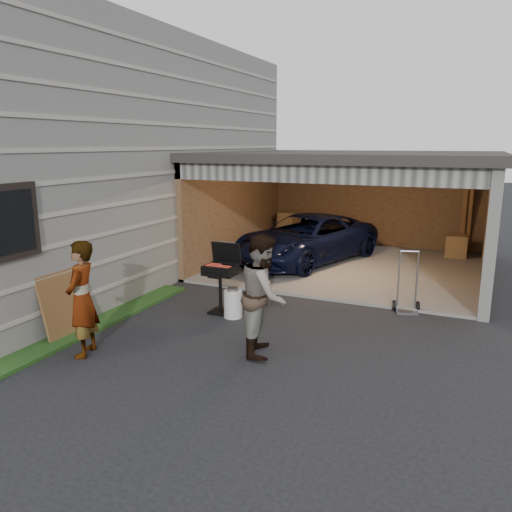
# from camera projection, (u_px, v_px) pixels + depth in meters

# --- Properties ---
(ground) EXTENTS (80.00, 80.00, 0.00)m
(ground) POSITION_uv_depth(u_px,v_px,m) (193.00, 359.00, 7.33)
(ground) COLOR black
(ground) RESTS_ON ground
(house) EXTENTS (7.00, 11.00, 5.50)m
(house) POSITION_uv_depth(u_px,v_px,m) (68.00, 158.00, 12.68)
(house) COLOR #474744
(house) RESTS_ON ground
(groundcover_strip) EXTENTS (0.50, 8.00, 0.06)m
(groundcover_strip) POSITION_uv_depth(u_px,v_px,m) (26.00, 357.00, 7.33)
(groundcover_strip) COLOR #193814
(groundcover_strip) RESTS_ON ground
(garage) EXTENTS (6.80, 6.30, 2.90)m
(garage) POSITION_uv_depth(u_px,v_px,m) (356.00, 193.00, 12.67)
(garage) COLOR #605E59
(garage) RESTS_ON ground
(minivan) EXTENTS (3.33, 4.84, 1.23)m
(minivan) POSITION_uv_depth(u_px,v_px,m) (306.00, 241.00, 13.06)
(minivan) COLOR black
(minivan) RESTS_ON ground
(woman) EXTENTS (0.61, 0.74, 1.74)m
(woman) POSITION_uv_depth(u_px,v_px,m) (82.00, 299.00, 7.32)
(woman) COLOR silver
(woman) RESTS_ON ground
(man) EXTENTS (0.93, 1.05, 1.82)m
(man) POSITION_uv_depth(u_px,v_px,m) (264.00, 295.00, 7.39)
(man) COLOR #4B231D
(man) RESTS_ON ground
(bbq_grill) EXTENTS (0.58, 0.51, 1.30)m
(bbq_grill) POSITION_uv_depth(u_px,v_px,m) (221.00, 272.00, 9.21)
(bbq_grill) COLOR black
(bbq_grill) RESTS_ON ground
(propane_tank) EXTENTS (0.37, 0.37, 0.50)m
(propane_tank) POSITION_uv_depth(u_px,v_px,m) (233.00, 304.00, 9.06)
(propane_tank) COLOR white
(propane_tank) RESTS_ON ground
(plywood_panel) EXTENTS (0.27, 0.97, 1.07)m
(plywood_panel) POSITION_uv_depth(u_px,v_px,m) (66.00, 304.00, 8.17)
(plywood_panel) COLOR brown
(plywood_panel) RESTS_ON ground
(hand_truck) EXTENTS (0.52, 0.46, 1.18)m
(hand_truck) POSITION_uv_depth(u_px,v_px,m) (407.00, 300.00, 9.36)
(hand_truck) COLOR gray
(hand_truck) RESTS_ON ground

